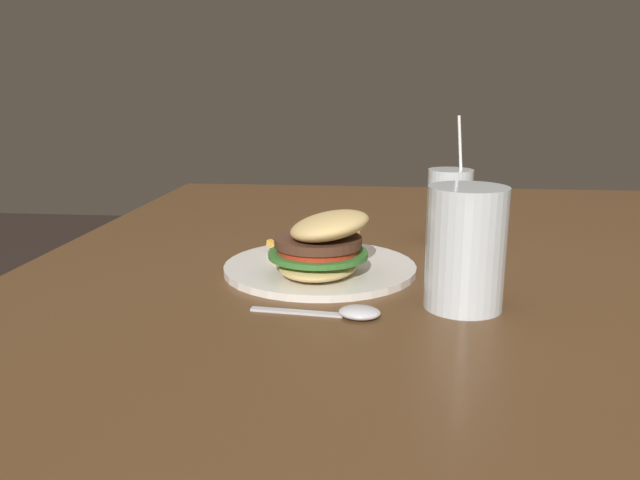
# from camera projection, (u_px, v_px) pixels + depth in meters

# --- Properties ---
(dining_table) EXTENTS (1.70, 1.19, 0.78)m
(dining_table) POSITION_uv_depth(u_px,v_px,m) (429.00, 381.00, 0.83)
(dining_table) COLOR brown
(dining_table) RESTS_ON ground_plane
(meal_plate_near) EXTENTS (0.27, 0.27, 0.10)m
(meal_plate_near) POSITION_uv_depth(u_px,v_px,m) (321.00, 254.00, 0.85)
(meal_plate_near) COLOR white
(meal_plate_near) RESTS_ON dining_table
(beer_glass) EXTENTS (0.09, 0.09, 0.15)m
(beer_glass) POSITION_uv_depth(u_px,v_px,m) (465.00, 253.00, 0.73)
(beer_glass) COLOR silver
(beer_glass) RESTS_ON dining_table
(juice_glass) EXTENTS (0.07, 0.07, 0.21)m
(juice_glass) POSITION_uv_depth(u_px,v_px,m) (449.00, 210.00, 1.02)
(juice_glass) COLOR silver
(juice_glass) RESTS_ON dining_table
(spoon) EXTENTS (0.04, 0.15, 0.01)m
(spoon) POSITION_uv_depth(u_px,v_px,m) (352.00, 312.00, 0.71)
(spoon) COLOR silver
(spoon) RESTS_ON dining_table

